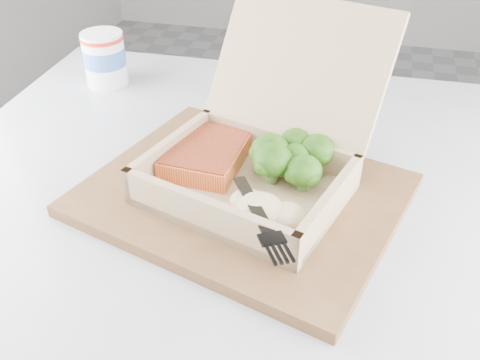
% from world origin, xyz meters
% --- Properties ---
extents(cafe_table, '(0.88, 0.88, 0.75)m').
position_xyz_m(cafe_table, '(-0.56, -0.60, 0.56)').
color(cafe_table, black).
rests_on(cafe_table, floor).
extents(serving_tray, '(0.42, 0.37, 0.02)m').
position_xyz_m(serving_tray, '(-0.57, -0.57, 0.76)').
color(serving_tray, brown).
rests_on(serving_tray, cafe_table).
extents(takeout_container, '(0.29, 0.32, 0.19)m').
position_xyz_m(takeout_container, '(-0.55, -0.53, 0.81)').
color(takeout_container, tan).
rests_on(takeout_container, serving_tray).
extents(salmon_fillet, '(0.09, 0.12, 0.02)m').
position_xyz_m(salmon_fillet, '(-0.62, -0.54, 0.79)').
color(salmon_fillet, orange).
rests_on(salmon_fillet, takeout_container).
extents(broccoli_pile, '(0.10, 0.10, 0.04)m').
position_xyz_m(broccoli_pile, '(-0.51, -0.54, 0.80)').
color(broccoli_pile, '#3B791B').
rests_on(broccoli_pile, takeout_container).
extents(mashed_potatoes, '(0.09, 0.07, 0.03)m').
position_xyz_m(mashed_potatoes, '(-0.53, -0.63, 0.79)').
color(mashed_potatoes, beige).
rests_on(mashed_potatoes, takeout_container).
extents(plastic_fork, '(0.10, 0.16, 0.02)m').
position_xyz_m(plastic_fork, '(-0.55, -0.62, 0.80)').
color(plastic_fork, black).
rests_on(plastic_fork, mashed_potatoes).
extents(paper_cup, '(0.07, 0.07, 0.09)m').
position_xyz_m(paper_cup, '(-0.87, -0.31, 0.80)').
color(paper_cup, white).
rests_on(paper_cup, cafe_table).
extents(receipt, '(0.08, 0.13, 0.00)m').
position_xyz_m(receipt, '(-0.52, -0.38, 0.75)').
color(receipt, white).
rests_on(receipt, cafe_table).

